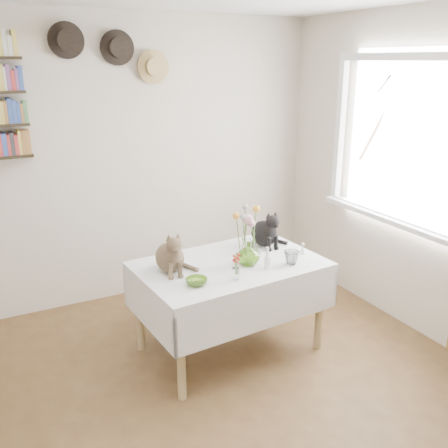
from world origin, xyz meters
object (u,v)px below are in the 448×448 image
dining_table (230,285)px  tabby_cat (169,250)px  black_cat (264,227)px  flower_vase (248,253)px

dining_table → tabby_cat: 0.55m
tabby_cat → black_cat: size_ratio=1.03×
tabby_cat → black_cat: bearing=14.0°
black_cat → flower_vase: bearing=-138.7°
tabby_cat → black_cat: (0.85, 0.13, -0.00)m
dining_table → tabby_cat: size_ratio=4.34×
flower_vase → dining_table: bearing=142.7°
black_cat → dining_table: bearing=-155.5°
tabby_cat → flower_vase: size_ratio=1.85×
dining_table → flower_vase: flower_vase is taller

